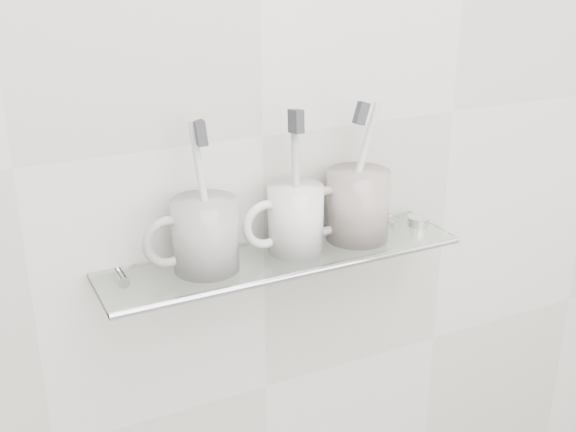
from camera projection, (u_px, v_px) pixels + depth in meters
wall_back at (263, 136)px, 0.97m from camera, size 2.50×0.00×2.50m
shelf_glass at (283, 257)px, 0.98m from camera, size 0.50×0.12×0.01m
shelf_rail at (302, 274)px, 0.93m from camera, size 0.50×0.01×0.01m
bracket_left at (121, 282)px, 0.93m from camera, size 0.02×0.03×0.02m
bracket_right at (393, 227)px, 1.11m from camera, size 0.02×0.03×0.02m
mug_left at (205, 235)px, 0.92m from camera, size 0.10×0.10×0.09m
mug_left_handle at (169, 242)px, 0.90m from camera, size 0.07×0.01×0.07m
toothbrush_left at (204, 195)px, 0.90m from camera, size 0.03×0.03×0.19m
bristles_left at (201, 133)px, 0.87m from camera, size 0.02×0.03×0.03m
mug_center at (296, 219)px, 0.97m from camera, size 0.08×0.08×0.09m
mug_center_handle at (266, 224)px, 0.95m from camera, size 0.07×0.01×0.07m
toothbrush_center at (296, 181)px, 0.95m from camera, size 0.02×0.03×0.19m
bristles_center at (296, 121)px, 0.92m from camera, size 0.01×0.03×0.03m
mug_right at (358, 205)px, 1.01m from camera, size 0.12×0.12×0.10m
mug_right_handle at (326, 211)px, 0.99m from camera, size 0.07×0.01×0.07m
toothbrush_right at (359, 170)px, 0.99m from camera, size 0.08×0.03×0.18m
bristles_right at (361, 113)px, 0.96m from camera, size 0.03×0.03×0.04m
chrome_cap at (418, 221)px, 1.07m from camera, size 0.03×0.03×0.01m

